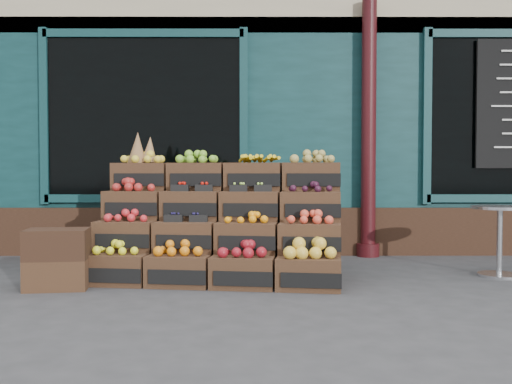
{
  "coord_description": "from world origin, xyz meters",
  "views": [
    {
      "loc": [
        -0.21,
        -5.02,
        1.05
      ],
      "look_at": [
        -0.2,
        0.7,
        0.85
      ],
      "focal_mm": 40.0,
      "sensor_mm": 36.0,
      "label": 1
    }
  ],
  "objects": [
    {
      "name": "spare_crates",
      "position": [
        -1.99,
        0.08,
        0.27
      ],
      "size": [
        0.58,
        0.44,
        0.54
      ],
      "rotation": [
        0.0,
        0.0,
        0.13
      ],
      "color": "#3F2819",
      "rests_on": "ground"
    },
    {
      "name": "ground",
      "position": [
        0.0,
        0.0,
        0.0
      ],
      "size": [
        60.0,
        60.0,
        0.0
      ],
      "primitive_type": "plane",
      "color": "#363638",
      "rests_on": "ground"
    },
    {
      "name": "crate_display",
      "position": [
        -0.55,
        0.66,
        0.46
      ],
      "size": [
        2.49,
        1.44,
        1.48
      ],
      "rotation": [
        0.0,
        0.0,
        -0.13
      ],
      "color": "#3F2819",
      "rests_on": "ground"
    },
    {
      "name": "shop_facade",
      "position": [
        0.0,
        5.11,
        2.4
      ],
      "size": [
        12.0,
        6.24,
        4.8
      ],
      "color": "#0F3436",
      "rests_on": "ground"
    },
    {
      "name": "bistro_table",
      "position": [
        2.25,
        0.67,
        0.44
      ],
      "size": [
        0.56,
        0.56,
        0.71
      ],
      "rotation": [
        0.0,
        0.0,
        0.31
      ],
      "color": "#B5B8BC",
      "rests_on": "ground"
    },
    {
      "name": "shopkeeper",
      "position": [
        -1.52,
        2.83,
        0.93
      ],
      "size": [
        0.79,
        0.66,
        1.85
      ],
      "primitive_type": "imported",
      "rotation": [
        0.0,
        0.0,
        3.52
      ],
      "color": "#164E1F",
      "rests_on": "ground"
    }
  ]
}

